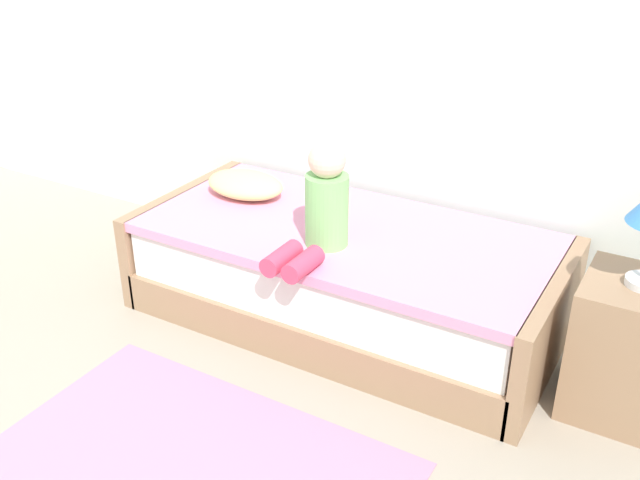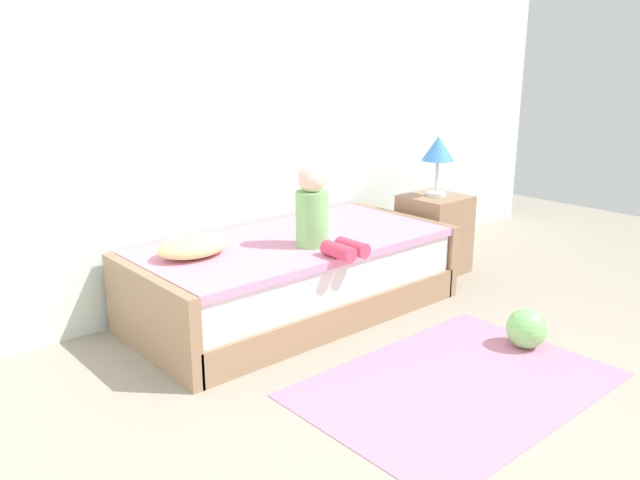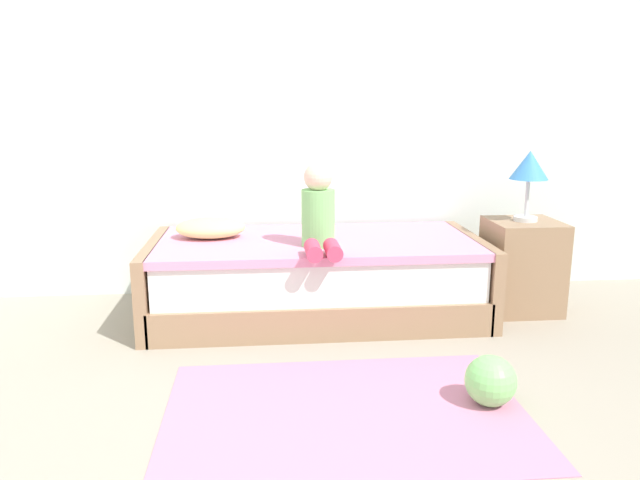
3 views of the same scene
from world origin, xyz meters
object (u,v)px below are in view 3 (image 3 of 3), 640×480
object	(u,v)px
child_figure	(319,214)
toy_ball	(491,381)
nightstand	(522,266)
table_lamp	(529,169)
pillow	(211,228)
bed	(316,277)

from	to	relation	value
child_figure	toy_ball	distance (m)	1.39
nightstand	table_lamp	world-z (taller)	table_lamp
nightstand	pillow	xyz separation A→B (m)	(-2.02, 0.14, 0.26)
bed	child_figure	distance (m)	0.51
table_lamp	nightstand	bearing A→B (deg)	0.00
child_figure	pillow	size ratio (longest dim) A/B	1.16
nightstand	pillow	bearing A→B (deg)	175.97
child_figure	nightstand	bearing A→B (deg)	7.82
child_figure	table_lamp	bearing A→B (deg)	7.82
child_figure	pillow	bearing A→B (deg)	153.68
bed	toy_ball	xyz separation A→B (m)	(0.68, -1.28, -0.13)
nightstand	toy_ball	distance (m)	1.42
nightstand	child_figure	bearing A→B (deg)	-172.18
table_lamp	pillow	world-z (taller)	table_lamp
nightstand	pillow	size ratio (longest dim) A/B	1.36
nightstand	bed	bearing A→B (deg)	178.20
nightstand	child_figure	xyz separation A→B (m)	(-1.35, -0.19, 0.40)
nightstand	table_lamp	size ratio (longest dim) A/B	1.33
bed	nightstand	size ratio (longest dim) A/B	3.52
nightstand	toy_ball	size ratio (longest dim) A/B	2.58
bed	pillow	xyz separation A→B (m)	(-0.67, 0.10, 0.32)
bed	table_lamp	world-z (taller)	table_lamp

